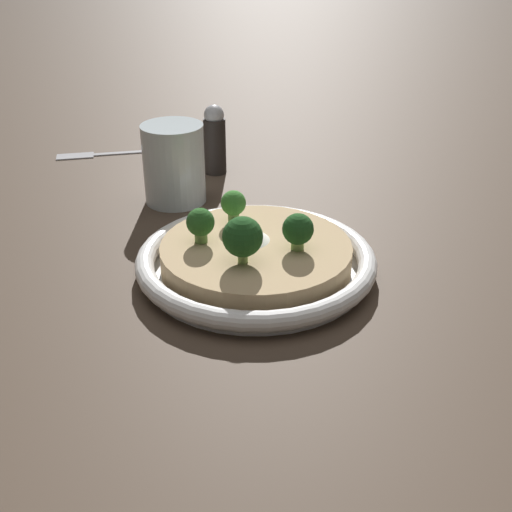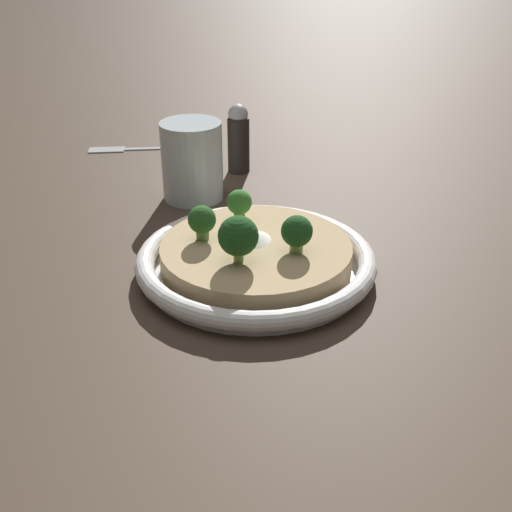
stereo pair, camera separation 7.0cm
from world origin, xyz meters
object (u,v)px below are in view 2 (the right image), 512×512
at_px(broccoli_left, 238,236).
at_px(fork_utensil, 135,148).
at_px(broccoli_right, 239,203).
at_px(broccoli_back_right, 202,221).
at_px(risotto_bowl, 256,259).
at_px(pepper_shaker, 238,138).
at_px(broccoli_front_left, 297,232).
at_px(drinking_glass, 192,161).

relative_size(broccoli_left, fork_utensil, 0.25).
bearing_deg(fork_utensil, broccoli_left, 107.13).
distance_m(broccoli_left, broccoli_right, 0.10).
distance_m(broccoli_right, broccoli_back_right, 0.06).
height_order(risotto_bowl, broccoli_back_right, broccoli_back_right).
xyz_separation_m(broccoli_right, broccoli_back_right, (-0.05, 0.04, -0.00)).
relative_size(broccoli_left, pepper_shaker, 0.48).
xyz_separation_m(broccoli_front_left, broccoli_right, (0.07, 0.06, -0.00)).
height_order(risotto_bowl, broccoli_left, broccoli_left).
xyz_separation_m(risotto_bowl, broccoli_right, (0.06, 0.02, 0.04)).
relative_size(fork_utensil, pepper_shaker, 1.89).
bearing_deg(broccoli_back_right, fork_utensil, 21.38).
height_order(broccoli_left, broccoli_right, broccoli_left).
bearing_deg(broccoli_front_left, fork_utensil, 31.33).
bearing_deg(risotto_bowl, broccoli_front_left, -108.37).
height_order(broccoli_front_left, fork_utensil, broccoli_front_left).
xyz_separation_m(broccoli_left, broccoli_right, (0.10, 0.00, -0.01)).
distance_m(broccoli_front_left, broccoli_back_right, 0.11).
height_order(broccoli_back_right, fork_utensil, broccoli_back_right).
bearing_deg(fork_utensil, pepper_shaker, 145.22).
relative_size(broccoli_right, broccoli_back_right, 0.98).
bearing_deg(fork_utensil, risotto_bowl, 110.99).
height_order(broccoli_back_right, pepper_shaker, pepper_shaker).
height_order(broccoli_left, broccoli_back_right, broccoli_left).
height_order(broccoli_right, pepper_shaker, pepper_shaker).
relative_size(risotto_bowl, fork_utensil, 1.34).
bearing_deg(broccoli_front_left, risotto_bowl, 71.63).
xyz_separation_m(broccoli_right, fork_utensil, (0.35, 0.19, -0.06)).
relative_size(risotto_bowl, broccoli_front_left, 6.53).
xyz_separation_m(broccoli_left, drinking_glass, (0.25, 0.08, -0.01)).
relative_size(broccoli_front_left, pepper_shaker, 0.39).
bearing_deg(drinking_glass, risotto_bowl, -156.17).
distance_m(risotto_bowl, broccoli_back_right, 0.07).
bearing_deg(broccoli_left, fork_utensil, 23.82).
relative_size(broccoli_front_left, broccoli_right, 1.05).
bearing_deg(fork_utensil, broccoli_front_left, 114.64).
distance_m(broccoli_left, pepper_shaker, 0.35).
height_order(drinking_glass, pepper_shaker, drinking_glass).
height_order(broccoli_left, fork_utensil, broccoli_left).
bearing_deg(broccoli_right, broccoli_left, -177.75).
height_order(risotto_bowl, broccoli_front_left, broccoli_front_left).
distance_m(broccoli_front_left, broccoli_right, 0.10).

